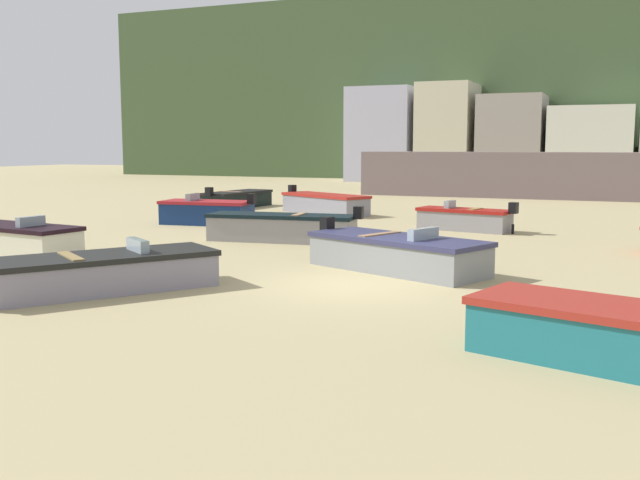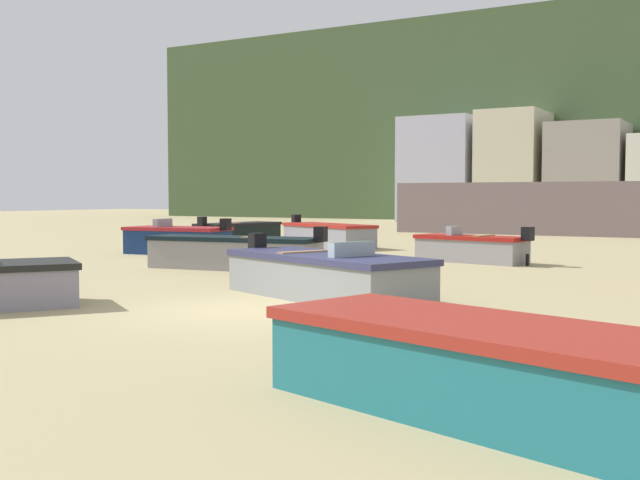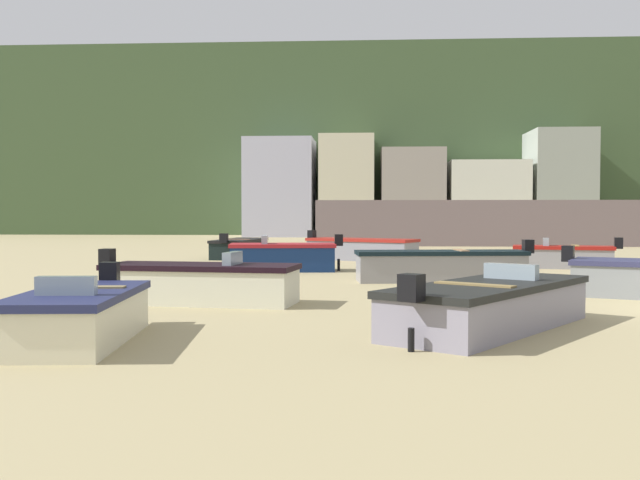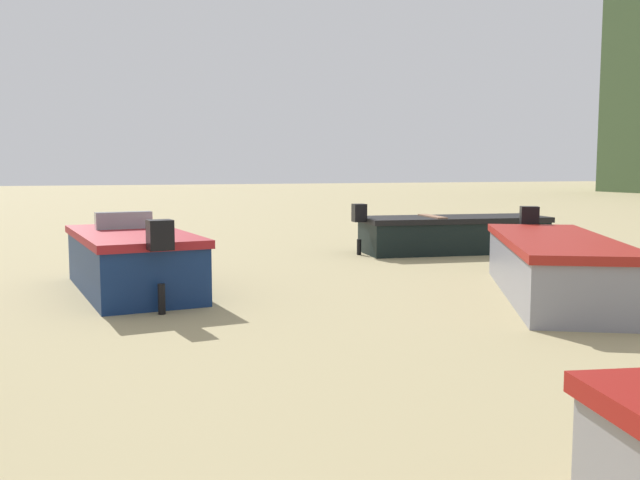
{
  "view_description": "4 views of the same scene",
  "coord_description": "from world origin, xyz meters",
  "px_view_note": "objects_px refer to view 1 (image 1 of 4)",
  "views": [
    {
      "loc": [
        5.62,
        -15.44,
        3.17
      ],
      "look_at": [
        -1.96,
        2.72,
        0.6
      ],
      "focal_mm": 40.93,
      "sensor_mm": 36.0,
      "label": 1
    },
    {
      "loc": [
        7.93,
        -11.23,
        2.03
      ],
      "look_at": [
        -4.57,
        10.6,
        0.6
      ],
      "focal_mm": 43.59,
      "sensor_mm": 36.0,
      "label": 2
    },
    {
      "loc": [
        -6.97,
        -15.96,
        2.04
      ],
      "look_at": [
        -8.68,
        11.9,
        1.0
      ],
      "focal_mm": 42.1,
      "sensor_mm": 36.0,
      "label": 3
    },
    {
      "loc": [
        1.47,
        8.82,
        1.96
      ],
      "look_at": [
        -5.33,
        11.3,
        1.21
      ],
      "focal_mm": 39.27,
      "sensor_mm": 36.0,
      "label": 4
    }
  ],
  "objects_px": {
    "boat_grey_1": "(465,219)",
    "boat_black_7": "(237,199)",
    "boat_cream_2": "(15,239)",
    "boat_navy_8": "(207,212)",
    "boat_grey_9": "(397,253)",
    "boat_grey_3": "(325,204)",
    "boat_grey_6": "(282,228)",
    "boat_grey_0": "(100,272)"
  },
  "relations": [
    {
      "from": "boat_black_7",
      "to": "boat_grey_9",
      "type": "bearing_deg",
      "value": -42.08
    },
    {
      "from": "boat_grey_0",
      "to": "boat_grey_6",
      "type": "height_order",
      "value": "boat_grey_6"
    },
    {
      "from": "boat_cream_2",
      "to": "boat_grey_6",
      "type": "distance_m",
      "value": 8.18
    },
    {
      "from": "boat_grey_6",
      "to": "boat_grey_9",
      "type": "xyz_separation_m",
      "value": [
        5.15,
        -4.02,
        -0.01
      ]
    },
    {
      "from": "boat_cream_2",
      "to": "boat_black_7",
      "type": "bearing_deg",
      "value": -165.56
    },
    {
      "from": "boat_grey_0",
      "to": "boat_navy_8",
      "type": "relative_size",
      "value": 1.28
    },
    {
      "from": "boat_cream_2",
      "to": "boat_navy_8",
      "type": "relative_size",
      "value": 1.16
    },
    {
      "from": "boat_grey_0",
      "to": "boat_grey_9",
      "type": "xyz_separation_m",
      "value": [
        5.21,
        5.03,
        0.03
      ]
    },
    {
      "from": "boat_grey_0",
      "to": "boat_cream_2",
      "type": "height_order",
      "value": "boat_cream_2"
    },
    {
      "from": "boat_grey_0",
      "to": "boat_grey_1",
      "type": "relative_size",
      "value": 1.32
    },
    {
      "from": "boat_grey_1",
      "to": "boat_grey_3",
      "type": "relative_size",
      "value": 0.79
    },
    {
      "from": "boat_navy_8",
      "to": "boat_grey_9",
      "type": "relative_size",
      "value": 0.79
    },
    {
      "from": "boat_black_7",
      "to": "boat_grey_9",
      "type": "xyz_separation_m",
      "value": [
        13.01,
        -15.08,
        0.03
      ]
    },
    {
      "from": "boat_black_7",
      "to": "boat_grey_9",
      "type": "relative_size",
      "value": 0.91
    },
    {
      "from": "boat_cream_2",
      "to": "boat_grey_9",
      "type": "relative_size",
      "value": 0.91
    },
    {
      "from": "boat_grey_1",
      "to": "boat_navy_8",
      "type": "bearing_deg",
      "value": 112.67
    },
    {
      "from": "boat_grey_0",
      "to": "boat_cream_2",
      "type": "relative_size",
      "value": 1.1
    },
    {
      "from": "boat_grey_1",
      "to": "boat_black_7",
      "type": "distance_m",
      "value": 13.97
    },
    {
      "from": "boat_grey_3",
      "to": "boat_grey_6",
      "type": "distance_m",
      "value": 9.88
    },
    {
      "from": "boat_cream_2",
      "to": "boat_black_7",
      "type": "distance_m",
      "value": 16.86
    },
    {
      "from": "boat_black_7",
      "to": "boat_grey_9",
      "type": "distance_m",
      "value": 19.92
    },
    {
      "from": "boat_black_7",
      "to": "boat_grey_1",
      "type": "bearing_deg",
      "value": -16.44
    },
    {
      "from": "boat_grey_6",
      "to": "boat_navy_8",
      "type": "xyz_separation_m",
      "value": [
        -5.08,
        3.61,
        0.03
      ]
    },
    {
      "from": "boat_cream_2",
      "to": "boat_grey_6",
      "type": "bearing_deg",
      "value": 141.71
    },
    {
      "from": "boat_cream_2",
      "to": "boat_navy_8",
      "type": "distance_m",
      "value": 9.33
    },
    {
      "from": "boat_grey_6",
      "to": "boat_navy_8",
      "type": "height_order",
      "value": "boat_navy_8"
    },
    {
      "from": "boat_grey_3",
      "to": "boat_grey_1",
      "type": "bearing_deg",
      "value": 88.43
    },
    {
      "from": "boat_grey_1",
      "to": "boat_grey_0",
      "type": "bearing_deg",
      "value": 173.14
    },
    {
      "from": "boat_grey_1",
      "to": "boat_black_7",
      "type": "xyz_separation_m",
      "value": [
        -12.8,
        5.59,
        -0.0
      ]
    },
    {
      "from": "boat_grey_1",
      "to": "boat_grey_9",
      "type": "relative_size",
      "value": 0.76
    },
    {
      "from": "boat_grey_3",
      "to": "boat_grey_9",
      "type": "relative_size",
      "value": 0.97
    },
    {
      "from": "boat_black_7",
      "to": "boat_grey_6",
      "type": "bearing_deg",
      "value": -47.45
    },
    {
      "from": "boat_grey_3",
      "to": "boat_grey_0",
      "type": "bearing_deg",
      "value": 34.83
    },
    {
      "from": "boat_grey_0",
      "to": "boat_grey_1",
      "type": "xyz_separation_m",
      "value": [
        5.0,
        14.52,
        0.01
      ]
    },
    {
      "from": "boat_grey_6",
      "to": "boat_grey_9",
      "type": "distance_m",
      "value": 6.53
    },
    {
      "from": "boat_grey_1",
      "to": "boat_navy_8",
      "type": "height_order",
      "value": "boat_navy_8"
    },
    {
      "from": "boat_black_7",
      "to": "boat_grey_3",
      "type": "bearing_deg",
      "value": -7.98
    },
    {
      "from": "boat_grey_1",
      "to": "boat_navy_8",
      "type": "relative_size",
      "value": 0.97
    },
    {
      "from": "boat_grey_6",
      "to": "boat_black_7",
      "type": "xyz_separation_m",
      "value": [
        -7.86,
        11.06,
        -0.04
      ]
    },
    {
      "from": "boat_grey_1",
      "to": "boat_cream_2",
      "type": "height_order",
      "value": "boat_cream_2"
    },
    {
      "from": "boat_grey_6",
      "to": "boat_grey_9",
      "type": "relative_size",
      "value": 1.05
    },
    {
      "from": "boat_grey_1",
      "to": "boat_cream_2",
      "type": "xyz_separation_m",
      "value": [
        -10.82,
        -11.15,
        0.03
      ]
    }
  ]
}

